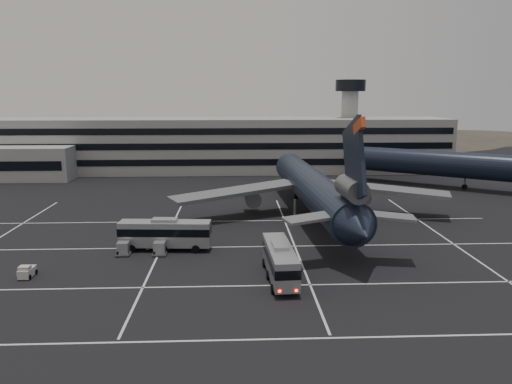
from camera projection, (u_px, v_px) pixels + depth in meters
ground at (204, 257)px, 63.31m from camera, size 260.00×260.00×0.00m
lane_markings at (212, 255)px, 64.06m from camera, size 90.00×55.62×0.01m
terminal at (209, 145)px, 131.58m from camera, size 125.00×26.00×24.00m
hills at (265, 164)px, 233.03m from camera, size 352.00×180.00×44.00m
trijet_main at (313, 188)px, 81.26m from camera, size 47.40×57.64×18.08m
trijet_far at (471, 165)px, 106.56m from camera, size 50.02×38.87×18.08m
bus_near at (280, 260)px, 55.35m from camera, size 3.43×11.78×4.11m
bus_far at (165, 233)px, 65.77m from camera, size 12.18×3.69×4.25m
tug_a at (27, 272)px, 56.08m from camera, size 1.47×2.40×1.51m
tug_b at (147, 244)px, 66.77m from camera, size 2.10×2.35×1.30m
uld_cluster at (148, 239)px, 67.97m from camera, size 6.82×10.66×1.72m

